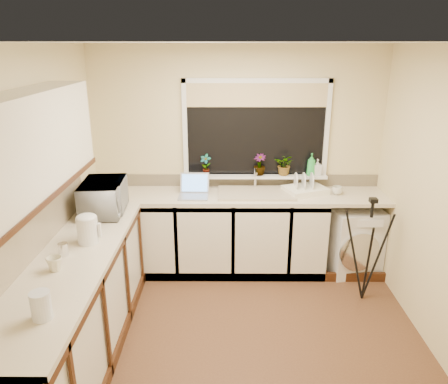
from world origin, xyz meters
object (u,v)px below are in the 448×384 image
at_px(glass_jug, 41,305).
at_px(cup_left, 55,264).
at_px(plant_d, 285,165).
at_px(dish_rack, 305,190).
at_px(soap_bottle_clear, 317,167).
at_px(microwave, 104,197).
at_px(tripod, 367,250).
at_px(laptop, 194,190).
at_px(kettle, 88,230).
at_px(plant_c, 260,165).
at_px(plant_a, 206,165).
at_px(steel_jar, 63,250).
at_px(washing_machine, 352,239).
at_px(cup_back, 337,190).
at_px(soap_bottle_green, 311,165).

distance_m(glass_jug, cup_left, 0.59).
height_order(glass_jug, plant_d, plant_d).
height_order(dish_rack, soap_bottle_clear, soap_bottle_clear).
bearing_deg(microwave, tripod, -95.58).
xyz_separation_m(laptop, kettle, (-0.78, -1.16, 0.05)).
xyz_separation_m(tripod, plant_d, (-0.72, 0.84, 0.63)).
bearing_deg(plant_c, plant_a, -179.00).
distance_m(kettle, glass_jug, 1.03).
relative_size(glass_jug, steel_jar, 1.71).
height_order(kettle, plant_a, plant_a).
bearing_deg(cup_left, washing_machine, 31.83).
relative_size(laptop, dish_rack, 0.75).
bearing_deg(kettle, plant_a, 57.70).
bearing_deg(plant_c, cup_back, -15.42).
xyz_separation_m(kettle, dish_rack, (1.99, 1.25, -0.08)).
distance_m(microwave, cup_back, 2.43).
height_order(plant_c, cup_back, plant_c).
distance_m(washing_machine, cup_back, 0.61).
bearing_deg(kettle, steel_jar, -118.14).
xyz_separation_m(plant_d, soap_bottle_clear, (0.36, -0.01, -0.03)).
relative_size(washing_machine, soap_bottle_green, 2.97).
bearing_deg(soap_bottle_clear, cup_back, -49.99).
relative_size(dish_rack, cup_back, 3.82).
xyz_separation_m(kettle, glass_jug, (0.04, -1.03, -0.02)).
height_order(soap_bottle_green, soap_bottle_clear, soap_bottle_green).
xyz_separation_m(washing_machine, plant_d, (-0.76, 0.25, 0.79)).
relative_size(kettle, soap_bottle_clear, 1.19).
height_order(steel_jar, soap_bottle_green, soap_bottle_green).
height_order(tripod, glass_jug, tripod).
bearing_deg(plant_c, washing_machine, -13.41).
relative_size(washing_machine, tripod, 0.70).
bearing_deg(laptop, kettle, -122.49).
bearing_deg(washing_machine, kettle, -165.22).
bearing_deg(laptop, soap_bottle_green, 12.37).
height_order(tripod, soap_bottle_clear, soap_bottle_clear).
xyz_separation_m(steel_jar, plant_d, (1.90, 1.66, 0.22)).
xyz_separation_m(tripod, microwave, (-2.55, 0.08, 0.52)).
height_order(washing_machine, soap_bottle_clear, soap_bottle_clear).
bearing_deg(kettle, tripod, 13.22).
distance_m(dish_rack, cup_left, 2.70).
distance_m(steel_jar, soap_bottle_green, 2.74).
distance_m(dish_rack, microwave, 2.12).
distance_m(dish_rack, plant_d, 0.36).
bearing_deg(soap_bottle_green, laptop, -169.12).
relative_size(washing_machine, cup_left, 6.70).
xyz_separation_m(laptop, microwave, (-0.83, -0.49, 0.10)).
relative_size(kettle, plant_a, 0.92).
distance_m(tripod, soap_bottle_clear, 1.09).
height_order(washing_machine, soap_bottle_green, soap_bottle_green).
bearing_deg(laptop, washing_machine, 2.18).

